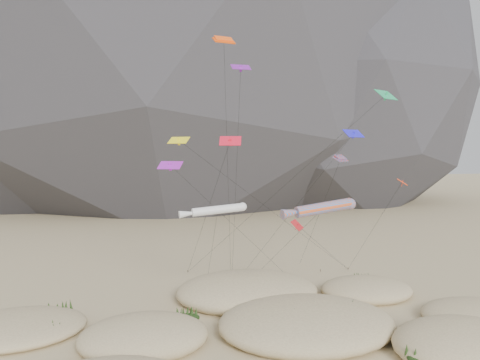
% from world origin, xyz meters
% --- Properties ---
extents(ground, '(500.00, 500.00, 0.00)m').
position_xyz_m(ground, '(0.00, 0.00, 0.00)').
color(ground, '#CCB789').
rests_on(ground, ground).
extents(dunes, '(54.11, 36.80, 3.65)m').
position_xyz_m(dunes, '(-1.80, 4.10, 0.71)').
color(dunes, '#CCB789').
rests_on(dunes, ground).
extents(dune_grass, '(42.08, 29.08, 1.53)m').
position_xyz_m(dune_grass, '(-1.15, 3.62, 0.84)').
color(dune_grass, black).
rests_on(dune_grass, ground).
extents(kite_stakes, '(22.65, 7.18, 0.30)m').
position_xyz_m(kite_stakes, '(3.26, 23.35, 0.15)').
color(kite_stakes, '#3F2D1E').
rests_on(kite_stakes, ground).
extents(rainbow_tube_kite, '(8.32, 18.84, 11.65)m').
position_xyz_m(rainbow_tube_kite, '(4.54, 7.40, 10.72)').
color(rainbow_tube_kite, '#F05619').
rests_on(rainbow_tube_kite, ground).
extents(white_tube_kite, '(7.17, 11.59, 11.00)m').
position_xyz_m(white_tube_kite, '(-5.19, 11.98, 10.29)').
color(white_tube_kite, silver).
rests_on(white_tube_kite, ground).
extents(orange_parafoil, '(4.95, 12.91, 28.14)m').
position_xyz_m(orange_parafoil, '(-3.99, 12.86, 27.24)').
color(orange_parafoil, '#FF4F0D').
rests_on(orange_parafoil, ground).
extents(multi_parafoil, '(2.41, 15.51, 15.98)m').
position_xyz_m(multi_parafoil, '(9.66, 13.55, 15.36)').
color(multi_parafoil, red).
rests_on(multi_parafoil, ground).
extents(delta_kites, '(26.93, 23.97, 25.70)m').
position_xyz_m(delta_kites, '(2.20, 11.25, 17.18)').
color(delta_kites, purple).
rests_on(delta_kites, ground).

